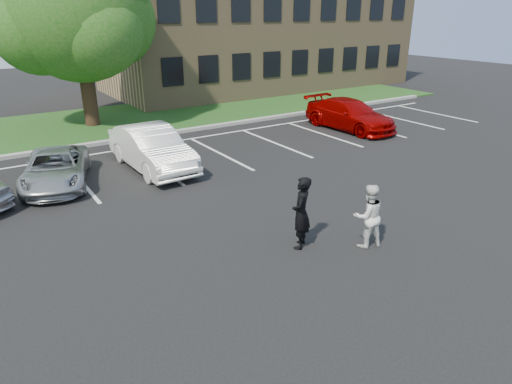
# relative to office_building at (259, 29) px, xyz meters

# --- Properties ---
(ground_plane) EXTENTS (90.00, 90.00, 0.00)m
(ground_plane) POSITION_rel_office_building_xyz_m (-14.00, -21.99, -4.16)
(ground_plane) COLOR black
(ground_plane) RESTS_ON ground
(curb) EXTENTS (40.00, 0.30, 0.15)m
(curb) POSITION_rel_office_building_xyz_m (-14.00, -9.99, -4.08)
(curb) COLOR gray
(curb) RESTS_ON ground
(grass_strip) EXTENTS (44.00, 8.00, 0.08)m
(grass_strip) POSITION_rel_office_building_xyz_m (-14.00, -5.99, -4.12)
(grass_strip) COLOR #163D13
(grass_strip) RESTS_ON ground
(stall_lines) EXTENTS (34.00, 5.36, 0.01)m
(stall_lines) POSITION_rel_office_building_xyz_m (-12.60, -13.04, -4.15)
(stall_lines) COLOR silver
(stall_lines) RESTS_ON ground
(office_building) EXTENTS (22.40, 10.40, 8.30)m
(office_building) POSITION_rel_office_building_xyz_m (0.00, 0.00, 0.00)
(office_building) COLOR #8F7752
(office_building) RESTS_ON ground
(tree) EXTENTS (7.80, 7.20, 8.80)m
(tree) POSITION_rel_office_building_xyz_m (-14.21, -6.27, 1.19)
(tree) COLOR black
(tree) RESTS_ON ground
(man_black_suit) EXTENTS (0.79, 0.78, 1.84)m
(man_black_suit) POSITION_rel_office_building_xyz_m (-13.37, -22.04, -3.24)
(man_black_suit) COLOR black
(man_black_suit) RESTS_ON ground
(man_white_shirt) EXTENTS (0.93, 0.81, 1.63)m
(man_white_shirt) POSITION_rel_office_building_xyz_m (-11.98, -22.91, -3.34)
(man_white_shirt) COLOR white
(man_white_shirt) RESTS_ON ground
(car_silver_minivan) EXTENTS (3.07, 4.58, 1.17)m
(car_silver_minivan) POSITION_rel_office_building_xyz_m (-17.52, -14.18, -3.58)
(car_silver_minivan) COLOR #A5A9AE
(car_silver_minivan) RESTS_ON ground
(car_white_sedan) EXTENTS (1.82, 4.81, 1.57)m
(car_white_sedan) POSITION_rel_office_building_xyz_m (-14.20, -14.33, -3.37)
(car_white_sedan) COLOR white
(car_white_sedan) RESTS_ON ground
(car_red_compact) EXTENTS (2.29, 5.05, 1.43)m
(car_red_compact) POSITION_rel_office_building_xyz_m (-3.85, -13.90, -3.44)
(car_red_compact) COLOR #950302
(car_red_compact) RESTS_ON ground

